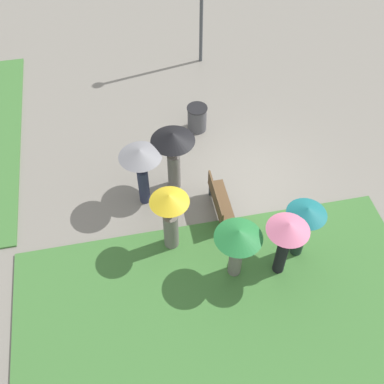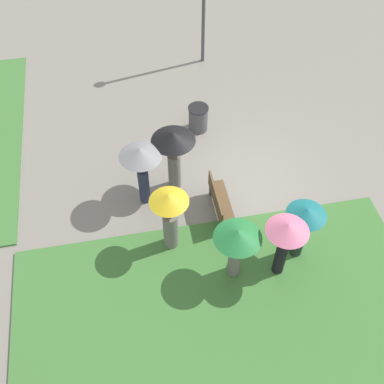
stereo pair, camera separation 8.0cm
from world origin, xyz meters
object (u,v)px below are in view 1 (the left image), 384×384
at_px(park_bench, 219,202).
at_px(crowd_person_grey, 141,162).
at_px(trash_bin, 197,118).
at_px(crowd_person_pink, 286,236).
at_px(crowd_person_teal, 304,222).
at_px(crowd_person_black, 173,148).
at_px(crowd_person_green, 238,241).
at_px(crowd_person_yellow, 170,213).

distance_m(park_bench, crowd_person_grey, 2.31).
distance_m(trash_bin, crowd_person_grey, 3.41).
relative_size(crowd_person_grey, crowd_person_pink, 1.01).
bearing_deg(crowd_person_teal, crowd_person_black, -49.81).
height_order(crowd_person_teal, crowd_person_pink, crowd_person_pink).
bearing_deg(crowd_person_black, trash_bin, -156.46).
relative_size(crowd_person_green, crowd_person_pink, 0.90).
height_order(crowd_person_black, crowd_person_teal, crowd_person_black).
xyz_separation_m(trash_bin, crowd_person_teal, (-5.00, -1.50, 0.89)).
xyz_separation_m(crowd_person_grey, crowd_person_green, (-2.70, -1.82, -0.16)).
height_order(crowd_person_black, crowd_person_pink, crowd_person_black).
distance_m(crowd_person_green, crowd_person_teal, 1.69).
height_order(crowd_person_green, crowd_person_black, crowd_person_black).
distance_m(crowd_person_grey, crowd_person_black, 0.97).
height_order(park_bench, trash_bin, park_bench).
height_order(park_bench, crowd_person_yellow, crowd_person_yellow).
distance_m(park_bench, crowd_person_pink, 2.48).
bearing_deg(crowd_person_green, park_bench, -18.07).
relative_size(crowd_person_black, crowd_person_teal, 1.10).
xyz_separation_m(trash_bin, crowd_person_grey, (-2.55, 1.99, 1.08)).
bearing_deg(crowd_person_yellow, crowd_person_green, 4.03).
bearing_deg(crowd_person_green, crowd_person_pink, -114.42).
height_order(crowd_person_black, crowd_person_yellow, crowd_person_black).
distance_m(park_bench, crowd_person_green, 2.07).
height_order(crowd_person_grey, crowd_person_green, crowd_person_grey).
distance_m(crowd_person_grey, crowd_person_yellow, 1.67).
xyz_separation_m(trash_bin, crowd_person_black, (-2.17, 1.10, 1.07)).
xyz_separation_m(park_bench, crowd_person_yellow, (-0.76, 1.42, 0.85)).
bearing_deg(crowd_person_green, crowd_person_black, 0.68).
height_order(crowd_person_grey, crowd_person_teal, crowd_person_grey).
relative_size(trash_bin, crowd_person_teal, 0.46).
bearing_deg(crowd_person_yellow, crowd_person_grey, 149.45).
height_order(trash_bin, crowd_person_green, crowd_person_green).
distance_m(crowd_person_green, crowd_person_black, 3.22).
xyz_separation_m(crowd_person_teal, crowd_person_pink, (-0.41, 0.60, 0.16)).
bearing_deg(crowd_person_yellow, trash_bin, 112.95).
bearing_deg(crowd_person_grey, crowd_person_black, -122.81).
bearing_deg(trash_bin, crowd_person_teal, -163.26).
relative_size(trash_bin, crowd_person_green, 0.48).
xyz_separation_m(crowd_person_green, crowd_person_black, (3.08, 0.93, 0.14)).
xyz_separation_m(park_bench, crowd_person_green, (-1.87, 0.06, 0.89)).
bearing_deg(crowd_person_pink, crowd_person_green, -13.47).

